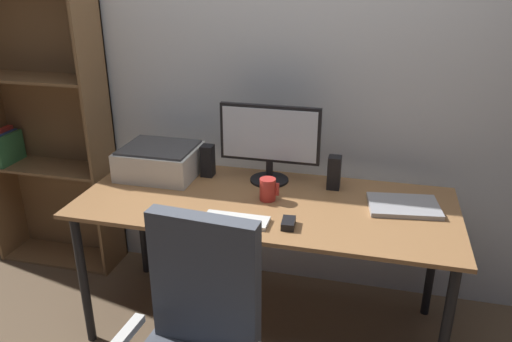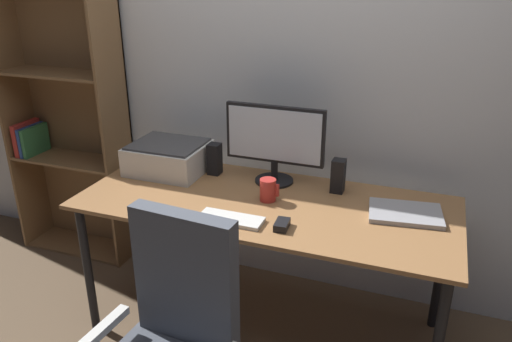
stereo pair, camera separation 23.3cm
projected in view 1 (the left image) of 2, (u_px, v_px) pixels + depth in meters
name	position (u px, v px, depth m)	size (l,w,h in m)	color
ground_plane	(264.00, 325.00, 2.68)	(12.00, 12.00, 0.00)	brown
back_wall	(289.00, 63.00, 2.67)	(6.40, 0.10, 2.60)	silver
desk	(265.00, 214.00, 2.42)	(1.80, 0.76, 0.74)	olive
monitor	(270.00, 139.00, 2.52)	(0.51, 0.20, 0.41)	black
keyboard	(236.00, 220.00, 2.19)	(0.29, 0.11, 0.02)	silver
mouse	(288.00, 223.00, 2.15)	(0.06, 0.10, 0.03)	black
coffee_mug	(268.00, 189.00, 2.38)	(0.09, 0.08, 0.11)	#B72D28
laptop	(404.00, 206.00, 2.32)	(0.32, 0.23, 0.02)	#99999E
speaker_left	(208.00, 161.00, 2.65)	(0.06, 0.07, 0.17)	black
speaker_right	(334.00, 173.00, 2.50)	(0.06, 0.07, 0.17)	black
printer	(160.00, 161.00, 2.66)	(0.40, 0.34, 0.16)	silver
bookshelf	(45.00, 124.00, 3.00)	(0.76, 0.28, 1.83)	brown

